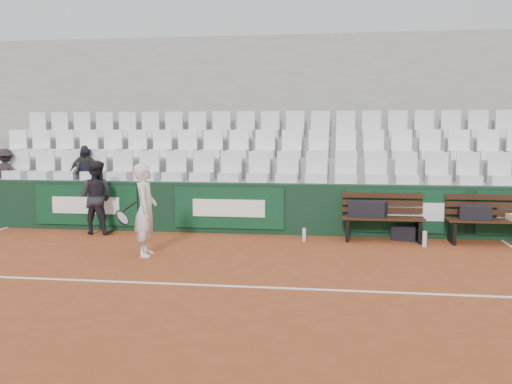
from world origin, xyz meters
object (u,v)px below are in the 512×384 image
object	(u,v)px
ball_kid	(96,197)
spectator_a	(5,153)
spectator_c	(84,153)
tennis_player	(145,210)
water_bottle_far	(425,239)
sports_bag_left	(368,209)
sports_bag_ground	(405,233)
spectator_b	(85,152)
sports_bag_right	(475,213)
water_bottle_near	(304,235)
bench_left	(383,229)
bench_right	(490,232)

from	to	relation	value
ball_kid	spectator_a	xyz separation A→B (m)	(-2.56, 1.03, 0.82)
spectator_c	tennis_player	bearing A→B (deg)	132.88
water_bottle_far	spectator_a	bearing A→B (deg)	170.72
sports_bag_left	sports_bag_ground	distance (m)	0.84
ball_kid	spectator_b	distance (m)	1.50
spectator_b	sports_bag_right	bearing A→B (deg)	152.07
water_bottle_near	water_bottle_far	size ratio (longest dim) A/B	0.89
bench_left	spectator_c	xyz separation A→B (m)	(-6.29, 1.00, 1.34)
water_bottle_far	spectator_b	bearing A→B (deg)	168.28
tennis_player	spectator_a	world-z (taller)	spectator_a
bench_right	sports_bag_right	world-z (taller)	sports_bag_right
spectator_c	bench_left	bearing A→B (deg)	174.29
sports_bag_left	water_bottle_far	bearing A→B (deg)	-26.83
bench_right	spectator_b	size ratio (longest dim) A/B	1.26
water_bottle_far	spectator_c	distance (m)	7.28
sports_bag_ground	water_bottle_far	world-z (taller)	water_bottle_far
bench_left	tennis_player	size ratio (longest dim) A/B	0.99
bench_right	water_bottle_near	size ratio (longest dim) A/B	6.04
tennis_player	sports_bag_ground	bearing A→B (deg)	24.51
spectator_b	spectator_c	distance (m)	0.03
water_bottle_near	sports_bag_left	bearing A→B (deg)	13.24
water_bottle_near	spectator_a	size ratio (longest dim) A/B	0.22
bench_left	sports_bag_right	world-z (taller)	sports_bag_right
sports_bag_ground	ball_kid	distance (m)	6.05
bench_left	spectator_a	world-z (taller)	spectator_a
sports_bag_right	bench_right	bearing A→B (deg)	9.46
water_bottle_far	spectator_a	distance (m)	9.09
bench_right	sports_bag_right	size ratio (longest dim) A/B	2.77
sports_bag_right	spectator_a	bearing A→B (deg)	173.74
spectator_a	spectator_b	size ratio (longest dim) A/B	0.93
tennis_player	ball_kid	distance (m)	2.46
water_bottle_far	spectator_a	world-z (taller)	spectator_a
spectator_a	spectator_b	distance (m)	1.89
water_bottle_near	tennis_player	size ratio (longest dim) A/B	0.16
spectator_b	tennis_player	bearing A→B (deg)	109.14
ball_kid	spectator_b	bearing A→B (deg)	-52.19
spectator_a	bench_right	bearing A→B (deg)	166.10
spectator_b	spectator_c	bearing A→B (deg)	-20.19
spectator_a	spectator_c	distance (m)	1.87
sports_bag_left	ball_kid	world-z (taller)	ball_kid
sports_bag_ground	water_bottle_near	distance (m)	1.90
spectator_a	spectator_b	world-z (taller)	spectator_b
bench_left	spectator_b	size ratio (longest dim) A/B	1.26
sports_bag_left	water_bottle_near	xyz separation A→B (m)	(-1.17, -0.27, -0.47)
water_bottle_near	spectator_c	world-z (taller)	spectator_c
bench_left	spectator_b	bearing A→B (deg)	170.91
ball_kid	spectator_c	size ratio (longest dim) A/B	1.29
bench_left	sports_bag_right	size ratio (longest dim) A/B	2.77
bench_right	sports_bag_right	distance (m)	0.45
water_bottle_far	tennis_player	size ratio (longest dim) A/B	0.18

